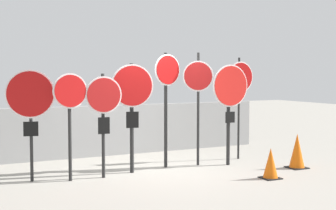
{
  "coord_description": "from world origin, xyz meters",
  "views": [
    {
      "loc": [
        -4.04,
        -8.85,
        2.02
      ],
      "look_at": [
        0.38,
        0.0,
        1.36
      ],
      "focal_mm": 50.0,
      "sensor_mm": 36.0,
      "label": 1
    }
  ],
  "objects_px": {
    "traffic_cone_1": "(271,163)",
    "stop_sign_0": "(30,101)",
    "stop_sign_5": "(198,86)",
    "stop_sign_7": "(240,84)",
    "stop_sign_2": "(104,105)",
    "stop_sign_6": "(230,95)",
    "stop_sign_1": "(70,102)",
    "stop_sign_3": "(132,97)",
    "stop_sign_4": "(167,86)",
    "traffic_cone_0": "(297,151)"
  },
  "relations": [
    {
      "from": "traffic_cone_1",
      "to": "stop_sign_0",
      "type": "bearing_deg",
      "value": 157.16
    },
    {
      "from": "stop_sign_5",
      "to": "stop_sign_7",
      "type": "distance_m",
      "value": 1.31
    },
    {
      "from": "stop_sign_2",
      "to": "stop_sign_6",
      "type": "xyz_separation_m",
      "value": [
        2.91,
        -0.01,
        0.13
      ]
    },
    {
      "from": "stop_sign_1",
      "to": "stop_sign_6",
      "type": "distance_m",
      "value": 3.55
    },
    {
      "from": "stop_sign_2",
      "to": "traffic_cone_1",
      "type": "height_order",
      "value": "stop_sign_2"
    },
    {
      "from": "stop_sign_0",
      "to": "stop_sign_7",
      "type": "xyz_separation_m",
      "value": [
        4.87,
        0.22,
        0.27
      ]
    },
    {
      "from": "stop_sign_2",
      "to": "stop_sign_3",
      "type": "distance_m",
      "value": 0.7
    },
    {
      "from": "stop_sign_4",
      "to": "stop_sign_3",
      "type": "bearing_deg",
      "value": -179.68
    },
    {
      "from": "stop_sign_6",
      "to": "stop_sign_7",
      "type": "xyz_separation_m",
      "value": [
        0.64,
        0.53,
        0.23
      ]
    },
    {
      "from": "stop_sign_0",
      "to": "stop_sign_6",
      "type": "xyz_separation_m",
      "value": [
        4.23,
        -0.31,
        0.04
      ]
    },
    {
      "from": "stop_sign_7",
      "to": "stop_sign_5",
      "type": "bearing_deg",
      "value": -173.0
    },
    {
      "from": "stop_sign_1",
      "to": "stop_sign_4",
      "type": "bearing_deg",
      "value": 6.62
    },
    {
      "from": "stop_sign_2",
      "to": "traffic_cone_1",
      "type": "bearing_deg",
      "value": -23.47
    },
    {
      "from": "stop_sign_3",
      "to": "traffic_cone_1",
      "type": "relative_size",
      "value": 3.76
    },
    {
      "from": "stop_sign_3",
      "to": "traffic_cone_0",
      "type": "xyz_separation_m",
      "value": [
        3.36,
        -1.1,
        -1.19
      ]
    },
    {
      "from": "stop_sign_3",
      "to": "stop_sign_6",
      "type": "xyz_separation_m",
      "value": [
        2.24,
        -0.19,
        0.0
      ]
    },
    {
      "from": "stop_sign_5",
      "to": "traffic_cone_1",
      "type": "bearing_deg",
      "value": -35.97
    },
    {
      "from": "stop_sign_3",
      "to": "stop_sign_7",
      "type": "distance_m",
      "value": 2.91
    },
    {
      "from": "stop_sign_0",
      "to": "stop_sign_7",
      "type": "height_order",
      "value": "stop_sign_7"
    },
    {
      "from": "stop_sign_3",
      "to": "stop_sign_5",
      "type": "distance_m",
      "value": 1.61
    },
    {
      "from": "stop_sign_0",
      "to": "stop_sign_5",
      "type": "distance_m",
      "value": 3.59
    },
    {
      "from": "stop_sign_3",
      "to": "traffic_cone_0",
      "type": "distance_m",
      "value": 3.73
    },
    {
      "from": "stop_sign_5",
      "to": "stop_sign_6",
      "type": "height_order",
      "value": "stop_sign_5"
    },
    {
      "from": "stop_sign_4",
      "to": "stop_sign_5",
      "type": "height_order",
      "value": "stop_sign_5"
    },
    {
      "from": "stop_sign_1",
      "to": "stop_sign_5",
      "type": "relative_size",
      "value": 0.82
    },
    {
      "from": "stop_sign_2",
      "to": "stop_sign_4",
      "type": "distance_m",
      "value": 1.64
    },
    {
      "from": "stop_sign_0",
      "to": "stop_sign_1",
      "type": "relative_size",
      "value": 1.03
    },
    {
      "from": "stop_sign_4",
      "to": "stop_sign_6",
      "type": "height_order",
      "value": "stop_sign_4"
    },
    {
      "from": "stop_sign_1",
      "to": "traffic_cone_1",
      "type": "height_order",
      "value": "stop_sign_1"
    },
    {
      "from": "stop_sign_6",
      "to": "traffic_cone_1",
      "type": "xyz_separation_m",
      "value": [
        -0.04,
        -1.46,
        -1.27
      ]
    },
    {
      "from": "stop_sign_5",
      "to": "stop_sign_6",
      "type": "bearing_deg",
      "value": 10.96
    },
    {
      "from": "traffic_cone_1",
      "to": "stop_sign_7",
      "type": "bearing_deg",
      "value": 71.22
    },
    {
      "from": "stop_sign_0",
      "to": "traffic_cone_0",
      "type": "xyz_separation_m",
      "value": [
        5.35,
        -1.21,
        -1.16
      ]
    },
    {
      "from": "traffic_cone_0",
      "to": "stop_sign_2",
      "type": "bearing_deg",
      "value": 167.16
    },
    {
      "from": "stop_sign_3",
      "to": "stop_sign_2",
      "type": "bearing_deg",
      "value": -154.99
    },
    {
      "from": "stop_sign_3",
      "to": "stop_sign_7",
      "type": "height_order",
      "value": "stop_sign_7"
    },
    {
      "from": "stop_sign_6",
      "to": "stop_sign_3",
      "type": "bearing_deg",
      "value": 171.52
    },
    {
      "from": "stop_sign_1",
      "to": "traffic_cone_1",
      "type": "relative_size",
      "value": 3.43
    },
    {
      "from": "stop_sign_4",
      "to": "traffic_cone_1",
      "type": "relative_size",
      "value": 4.17
    },
    {
      "from": "stop_sign_3",
      "to": "traffic_cone_0",
      "type": "height_order",
      "value": "stop_sign_3"
    },
    {
      "from": "stop_sign_2",
      "to": "stop_sign_7",
      "type": "height_order",
      "value": "stop_sign_7"
    },
    {
      "from": "stop_sign_2",
      "to": "traffic_cone_1",
      "type": "distance_m",
      "value": 3.42
    },
    {
      "from": "stop_sign_3",
      "to": "stop_sign_6",
      "type": "height_order",
      "value": "stop_sign_3"
    },
    {
      "from": "stop_sign_4",
      "to": "stop_sign_5",
      "type": "bearing_deg",
      "value": -21.75
    },
    {
      "from": "traffic_cone_0",
      "to": "traffic_cone_1",
      "type": "bearing_deg",
      "value": -154.52
    },
    {
      "from": "stop_sign_3",
      "to": "stop_sign_4",
      "type": "relative_size",
      "value": 0.9
    },
    {
      "from": "traffic_cone_0",
      "to": "traffic_cone_1",
      "type": "distance_m",
      "value": 1.28
    },
    {
      "from": "stop_sign_1",
      "to": "stop_sign_7",
      "type": "xyz_separation_m",
      "value": [
        4.19,
        0.49,
        0.3
      ]
    },
    {
      "from": "stop_sign_1",
      "to": "stop_sign_6",
      "type": "bearing_deg",
      "value": -3.32
    },
    {
      "from": "stop_sign_1",
      "to": "stop_sign_6",
      "type": "relative_size",
      "value": 0.91
    }
  ]
}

